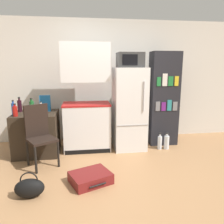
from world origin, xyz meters
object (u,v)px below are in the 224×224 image
(bookshelf, at_px, (164,99))
(cereal_box, at_px, (45,103))
(water_bottle_front, at_px, (167,142))
(suitcase_large_flat, at_px, (91,178))
(refrigerator, at_px, (129,109))
(kitchen_hutch, at_px, (86,102))
(side_table, at_px, (37,133))
(bottle_milk_white, at_px, (41,108))
(bottle_green_tall, at_px, (32,106))
(handbag, at_px, (30,188))
(bottle_wine_dark, at_px, (20,106))
(microwave, at_px, (130,60))
(bottle_clear_short, at_px, (43,106))
(bottle_blue_soda, at_px, (13,109))
(bottle_ketchup_red, at_px, (15,111))
(chair, at_px, (39,131))
(water_bottle_middle, at_px, (160,142))

(bookshelf, xyz_separation_m, cereal_box, (-2.32, -0.06, -0.02))
(water_bottle_front, bearing_deg, cereal_box, 173.18)
(suitcase_large_flat, bearing_deg, refrigerator, 34.58)
(kitchen_hutch, distance_m, cereal_box, 0.76)
(side_table, bearing_deg, bottle_milk_white, -13.79)
(bottle_green_tall, distance_m, handbag, 1.72)
(bottle_wine_dark, bearing_deg, water_bottle_front, -6.12)
(handbag, bearing_deg, refrigerator, 43.75)
(microwave, bearing_deg, water_bottle_front, -15.11)
(kitchen_hutch, distance_m, bottle_clear_short, 0.85)
(bottle_blue_soda, bearing_deg, side_table, 21.11)
(refrigerator, xyz_separation_m, bottle_ketchup_red, (-2.02, -0.28, 0.07))
(microwave, distance_m, bottle_blue_soda, 2.24)
(bottle_blue_soda, xyz_separation_m, chair, (0.47, -0.37, -0.30))
(cereal_box, bearing_deg, side_table, -140.74)
(refrigerator, height_order, bottle_clear_short, refrigerator)
(microwave, height_order, suitcase_large_flat, microwave)
(refrigerator, relative_size, handbag, 4.35)
(bottle_wine_dark, relative_size, water_bottle_middle, 0.83)
(microwave, distance_m, bookshelf, 1.08)
(side_table, xyz_separation_m, suitcase_large_flat, (0.93, -1.21, -0.31))
(bookshelf, relative_size, cereal_box, 6.24)
(refrigerator, distance_m, bottle_ketchup_red, 2.04)
(bottle_green_tall, bearing_deg, bookshelf, 2.67)
(side_table, relative_size, suitcase_large_flat, 1.19)
(kitchen_hutch, distance_m, microwave, 1.13)
(microwave, distance_m, handbag, 2.69)
(microwave, height_order, chair, microwave)
(water_bottle_front, bearing_deg, chair, -171.19)
(bottle_green_tall, xyz_separation_m, bottle_wine_dark, (-0.23, 0.08, 0.00))
(bottle_ketchup_red, xyz_separation_m, bottle_wine_dark, (-0.02, 0.38, 0.02))
(microwave, relative_size, water_bottle_middle, 1.44)
(side_table, distance_m, water_bottle_front, 2.47)
(bottle_wine_dark, bearing_deg, side_table, -26.97)
(bottle_wine_dark, height_order, cereal_box, cereal_box)
(bottle_green_tall, bearing_deg, cereal_box, 14.64)
(refrigerator, height_order, bottle_blue_soda, refrigerator)
(water_bottle_front, relative_size, water_bottle_middle, 1.01)
(chair, distance_m, suitcase_large_flat, 1.17)
(microwave, bearing_deg, water_bottle_middle, -18.27)
(bottle_wine_dark, bearing_deg, chair, -55.86)
(bottle_ketchup_red, height_order, water_bottle_middle, bottle_ketchup_red)
(bottle_ketchup_red, bearing_deg, bottle_blue_soda, 117.68)
(bookshelf, xyz_separation_m, bottle_green_tall, (-2.55, -0.12, -0.06))
(bottle_wine_dark, distance_m, chair, 0.85)
(bottle_blue_soda, bearing_deg, microwave, 4.91)
(kitchen_hutch, relative_size, chair, 2.02)
(side_table, height_order, bottle_milk_white, bottle_milk_white)
(bottle_ketchup_red, xyz_separation_m, bottle_blue_soda, (-0.05, 0.10, 0.02))
(side_table, xyz_separation_m, bottle_clear_short, (0.10, 0.28, 0.46))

